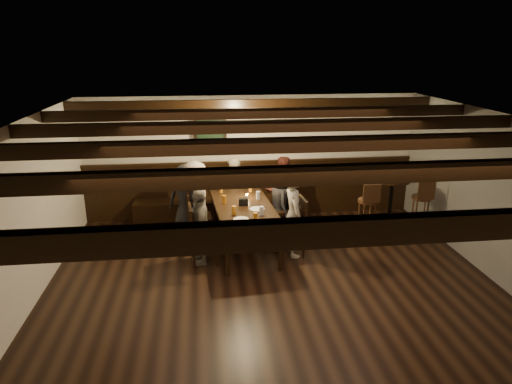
{
  "coord_description": "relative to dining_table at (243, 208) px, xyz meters",
  "views": [
    {
      "loc": [
        -0.94,
        -5.2,
        3.32
      ],
      "look_at": [
        -0.17,
        1.3,
        1.19
      ],
      "focal_mm": 32.0,
      "sensor_mm": 36.0,
      "label": 1
    }
  ],
  "objects": [
    {
      "name": "pint_d",
      "position": [
        0.28,
        0.22,
        0.13
      ],
      "size": [
        0.07,
        0.07,
        0.14
      ],
      "primitive_type": "cylinder",
      "color": "silver",
      "rests_on": "dining_table"
    },
    {
      "name": "person_bench_left",
      "position": [
        -0.97,
        0.83,
        -0.07
      ],
      "size": [
        0.66,
        0.46,
        1.28
      ],
      "primitive_type": "imported",
      "rotation": [
        0.0,
        0.0,
        3.22
      ],
      "color": "#232325",
      "rests_on": "floor"
    },
    {
      "name": "dining_table",
      "position": [
        0.0,
        0.0,
        0.0
      ],
      "size": [
        1.09,
        2.13,
        0.77
      ],
      "rotation": [
        0.0,
        0.0,
        0.08
      ],
      "color": "black",
      "rests_on": "floor"
    },
    {
      "name": "pint_c",
      "position": [
        -0.31,
        0.08,
        0.13
      ],
      "size": [
        0.07,
        0.07,
        0.14
      ],
      "primitive_type": "cylinder",
      "color": "#BF7219",
      "rests_on": "dining_table"
    },
    {
      "name": "chair_left_far",
      "position": [
        -0.68,
        -0.51,
        -0.42
      ],
      "size": [
        0.47,
        0.47,
        0.96
      ],
      "rotation": [
        0.0,
        0.0,
        -1.49
      ],
      "color": "black",
      "rests_on": "floor"
    },
    {
      "name": "bar_stool_right",
      "position": [
        3.17,
        0.05,
        -0.31
      ],
      "size": [
        0.34,
        0.36,
        1.08
      ],
      "rotation": [
        0.0,
        0.0,
        -0.06
      ],
      "color": "#372411",
      "rests_on": "floor"
    },
    {
      "name": "person_right_far",
      "position": [
        0.78,
        -0.39,
        -0.01
      ],
      "size": [
        0.37,
        0.53,
        1.39
      ],
      "primitive_type": "imported",
      "rotation": [
        0.0,
        0.0,
        1.65
      ],
      "color": "#A09A87",
      "rests_on": "floor"
    },
    {
      "name": "candle",
      "position": [
        0.1,
        0.31,
        0.09
      ],
      "size": [
        0.05,
        0.05,
        0.05
      ],
      "primitive_type": "cylinder",
      "color": "beige",
      "rests_on": "dining_table"
    },
    {
      "name": "plate_far",
      "position": [
        0.2,
        -0.28,
        0.07
      ],
      "size": [
        0.24,
        0.24,
        0.01
      ],
      "primitive_type": "cylinder",
      "color": "white",
      "rests_on": "dining_table"
    },
    {
      "name": "chair_right_near",
      "position": [
        0.68,
        0.51,
        -0.42
      ],
      "size": [
        0.47,
        0.47,
        0.95
      ],
      "rotation": [
        0.0,
        0.0,
        1.65
      ],
      "color": "black",
      "rests_on": "floor"
    },
    {
      "name": "pint_a",
      "position": [
        -0.33,
        0.68,
        0.13
      ],
      "size": [
        0.07,
        0.07,
        0.14
      ],
      "primitive_type": "cylinder",
      "color": "#BF7219",
      "rests_on": "dining_table"
    },
    {
      "name": "bar_stool_left",
      "position": [
        2.17,
        0.0,
        -0.31
      ],
      "size": [
        0.34,
        0.35,
        1.08
      ],
      "rotation": [
        0.0,
        0.0,
        -0.01
      ],
      "color": "#372411",
      "rests_on": "floor"
    },
    {
      "name": "room",
      "position": [
        0.03,
        0.27,
        0.36
      ],
      "size": [
        7.0,
        7.0,
        7.0
      ],
      "color": "black",
      "rests_on": "ground"
    },
    {
      "name": "chair_left_near",
      "position": [
        -0.75,
        0.39,
        -0.44
      ],
      "size": [
        0.44,
        0.44,
        0.9
      ],
      "rotation": [
        0.0,
        0.0,
        -1.49
      ],
      "color": "black",
      "rests_on": "floor"
    },
    {
      "name": "high_top_table",
      "position": [
        2.67,
        0.21,
        -0.01
      ],
      "size": [
        0.6,
        0.6,
        1.07
      ],
      "color": "black",
      "rests_on": "floor"
    },
    {
      "name": "pint_e",
      "position": [
        -0.18,
        -0.47,
        0.13
      ],
      "size": [
        0.07,
        0.07,
        0.14
      ],
      "primitive_type": "cylinder",
      "color": "#BF7219",
      "rests_on": "dining_table"
    },
    {
      "name": "pint_f",
      "position": [
        0.24,
        -0.53,
        0.13
      ],
      "size": [
        0.07,
        0.07,
        0.14
      ],
      "primitive_type": "cylinder",
      "color": "silver",
      "rests_on": "dining_table"
    },
    {
      "name": "pint_b",
      "position": [
        0.2,
        0.67,
        0.13
      ],
      "size": [
        0.07,
        0.07,
        0.14
      ],
      "primitive_type": "cylinder",
      "color": "#BF7219",
      "rests_on": "dining_table"
    },
    {
      "name": "pint_g",
      "position": [
        0.11,
        -0.79,
        0.13
      ],
      "size": [
        0.07,
        0.07,
        0.14
      ],
      "primitive_type": "cylinder",
      "color": "#BF7219",
      "rests_on": "dining_table"
    },
    {
      "name": "condiment_caddy",
      "position": [
        0.0,
        -0.05,
        0.12
      ],
      "size": [
        0.15,
        0.1,
        0.12
      ],
      "primitive_type": "cube",
      "color": "black",
      "rests_on": "dining_table"
    },
    {
      "name": "plate_near",
      "position": [
        -0.09,
        -0.71,
        0.07
      ],
      "size": [
        0.24,
        0.24,
        0.01
      ],
      "primitive_type": "cylinder",
      "color": "white",
      "rests_on": "dining_table"
    },
    {
      "name": "person_bench_centre",
      "position": [
        -0.08,
        1.05,
        -0.04
      ],
      "size": [
        0.51,
        0.36,
        1.33
      ],
      "primitive_type": "imported",
      "rotation": [
        0.0,
        0.0,
        3.22
      ],
      "color": "gray",
      "rests_on": "floor"
    },
    {
      "name": "person_right_near",
      "position": [
        0.71,
        0.51,
        -0.1
      ],
      "size": [
        0.43,
        0.62,
        1.21
      ],
      "primitive_type": "imported",
      "rotation": [
        0.0,
        0.0,
        1.65
      ],
      "color": "black",
      "rests_on": "floor"
    },
    {
      "name": "chair_right_far",
      "position": [
        0.75,
        -0.39,
        -0.41
      ],
      "size": [
        0.48,
        0.48,
        0.97
      ],
      "rotation": [
        0.0,
        0.0,
        1.65
      ],
      "color": "black",
      "rests_on": "floor"
    },
    {
      "name": "person_left_far",
      "position": [
        -0.71,
        -0.51,
        -0.1
      ],
      "size": [
        0.35,
        0.73,
        1.22
      ],
      "primitive_type": "imported",
      "rotation": [
        0.0,
        0.0,
        -1.49
      ],
      "color": "slate",
      "rests_on": "floor"
    },
    {
      "name": "person_left_near",
      "position": [
        -0.78,
        0.39,
        0.01
      ],
      "size": [
        0.6,
        0.96,
        1.43
      ],
      "primitive_type": "imported",
      "rotation": [
        0.0,
        0.0,
        -1.49
      ],
      "color": "#AC9B92",
      "rests_on": "floor"
    },
    {
      "name": "person_bench_right",
      "position": [
        0.83,
        0.97,
        -0.04
      ],
      "size": [
        0.69,
        0.56,
        1.34
      ],
      "primitive_type": "imported",
      "rotation": [
        0.0,
        0.0,
        3.22
      ],
      "color": "#52231C",
      "rests_on": "floor"
    }
  ]
}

